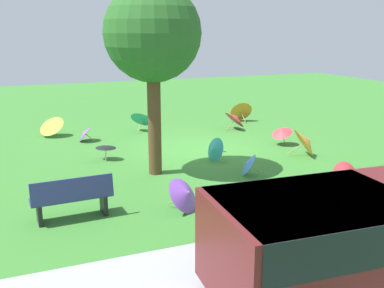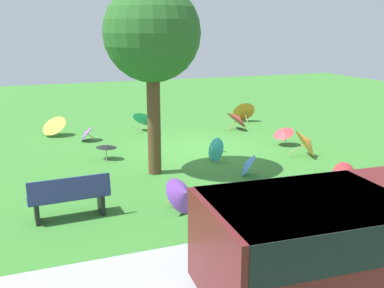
{
  "view_description": "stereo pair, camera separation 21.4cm",
  "coord_description": "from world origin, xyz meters",
  "views": [
    {
      "loc": [
        5.43,
        12.69,
        3.72
      ],
      "look_at": [
        0.82,
        1.38,
        0.6
      ],
      "focal_mm": 42.18,
      "sensor_mm": 36.0,
      "label": 1
    },
    {
      "loc": [
        5.23,
        12.77,
        3.72
      ],
      "look_at": [
        0.82,
        1.38,
        0.6
      ],
      "focal_mm": 42.18,
      "sensor_mm": 36.0,
      "label": 2
    }
  ],
  "objects": [
    {
      "name": "parasol_purple_0",
      "position": [
        2.95,
        -0.04,
        0.39
      ],
      "size": [
        0.74,
        0.71,
        0.58
      ],
      "color": "tan",
      "rests_on": "ground"
    },
    {
      "name": "parasol_blue_0",
      "position": [
        -0.16,
        2.8,
        0.31
      ],
      "size": [
        0.68,
        0.77,
        0.61
      ],
      "color": "tan",
      "rests_on": "ground"
    },
    {
      "name": "parasol_orange_1",
      "position": [
        -2.71,
        1.85,
        0.45
      ],
      "size": [
        1.02,
        1.12,
        0.9
      ],
      "color": "tan",
      "rests_on": "ground"
    },
    {
      "name": "ground",
      "position": [
        0.0,
        0.0,
        0.0
      ],
      "size": [
        40.0,
        40.0,
        0.0
      ],
      "primitive_type": "plane",
      "color": "#387A2D"
    },
    {
      "name": "parasol_yellow_0",
      "position": [
        4.16,
        -3.66,
        0.43
      ],
      "size": [
        1.19,
        1.19,
        0.77
      ],
      "color": "tan",
      "rests_on": "ground"
    },
    {
      "name": "parasol_teal_0",
      "position": [
        0.09,
        1.3,
        0.35
      ],
      "size": [
        0.66,
        0.75,
        0.71
      ],
      "color": "tan",
      "rests_on": "ground"
    },
    {
      "name": "parasol_purple_1",
      "position": [
        2.21,
        4.45,
        0.38
      ],
      "size": [
        1.01,
        0.98,
        0.76
      ],
      "color": "tan",
      "rests_on": "ground"
    },
    {
      "name": "van_dark",
      "position": [
        1.02,
        8.16,
        0.91
      ],
      "size": [
        4.71,
        2.36,
        1.53
      ],
      "color": "#591919",
      "rests_on": "ground"
    },
    {
      "name": "parasol_purple_2",
      "position": [
        3.17,
        -2.53,
        0.29
      ],
      "size": [
        0.71,
        0.8,
        0.57
      ],
      "color": "tan",
      "rests_on": "ground"
    },
    {
      "name": "parasol_orange_0",
      "position": [
        -3.42,
        -3.65,
        0.44
      ],
      "size": [
        1.01,
        0.98,
        0.88
      ],
      "color": "tan",
      "rests_on": "ground"
    },
    {
      "name": "parasol_teal_1",
      "position": [
        0.9,
        -3.3,
        0.5
      ],
      "size": [
        1.13,
        1.12,
        0.84
      ],
      "color": "tan",
      "rests_on": "ground"
    },
    {
      "name": "parasol_red_5",
      "position": [
        -2.46,
        -2.26,
        0.44
      ],
      "size": [
        0.79,
        0.89,
        0.8
      ],
      "color": "tan",
      "rests_on": "ground"
    },
    {
      "name": "park_bench",
      "position": [
        4.46,
        3.99,
        0.47
      ],
      "size": [
        1.62,
        0.55,
        0.9
      ],
      "color": "navy",
      "rests_on": "ground"
    },
    {
      "name": "parasol_red_1",
      "position": [
        -2.04,
        4.35,
        0.29
      ],
      "size": [
        0.64,
        0.61,
        0.58
      ],
      "color": "tan",
      "rests_on": "ground"
    },
    {
      "name": "parasol_red_2",
      "position": [
        -2.75,
        0.45,
        0.45
      ],
      "size": [
        0.88,
        0.89,
        0.66
      ],
      "color": "tan",
      "rests_on": "ground"
    },
    {
      "name": "shade_tree",
      "position": [
        2.01,
        1.74,
        3.58
      ],
      "size": [
        2.44,
        2.44,
        4.85
      ],
      "color": "brown",
      "rests_on": "ground"
    }
  ]
}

